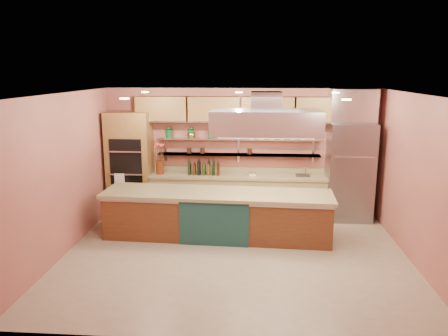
# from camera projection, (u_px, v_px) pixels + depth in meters

# --- Properties ---
(floor) EXTENTS (6.00, 5.00, 0.02)m
(floor) POSITION_uv_depth(u_px,v_px,m) (235.00, 256.00, 7.66)
(floor) COLOR tan
(floor) RESTS_ON ground
(ceiling) EXTENTS (6.00, 5.00, 0.02)m
(ceiling) POSITION_uv_depth(u_px,v_px,m) (236.00, 94.00, 7.05)
(ceiling) COLOR black
(ceiling) RESTS_ON wall_back
(wall_back) EXTENTS (6.00, 0.04, 2.80)m
(wall_back) POSITION_uv_depth(u_px,v_px,m) (241.00, 151.00, 9.79)
(wall_back) COLOR #A85A4F
(wall_back) RESTS_ON floor
(wall_front) EXTENTS (6.00, 0.04, 2.80)m
(wall_front) POSITION_uv_depth(u_px,v_px,m) (225.00, 231.00, 4.92)
(wall_front) COLOR #A85A4F
(wall_front) RESTS_ON floor
(wall_left) EXTENTS (0.04, 5.00, 2.80)m
(wall_left) POSITION_uv_depth(u_px,v_px,m) (63.00, 175.00, 7.57)
(wall_left) COLOR #A85A4F
(wall_left) RESTS_ON floor
(wall_right) EXTENTS (0.04, 5.00, 2.80)m
(wall_right) POSITION_uv_depth(u_px,v_px,m) (418.00, 181.00, 7.14)
(wall_right) COLOR #A85A4F
(wall_right) RESTS_ON floor
(oven_stack) EXTENTS (0.95, 0.64, 2.30)m
(oven_stack) POSITION_uv_depth(u_px,v_px,m) (130.00, 164.00, 9.71)
(oven_stack) COLOR olive
(oven_stack) RESTS_ON floor
(refrigerator) EXTENTS (0.95, 0.72, 2.10)m
(refrigerator) POSITION_uv_depth(u_px,v_px,m) (350.00, 172.00, 9.35)
(refrigerator) COLOR gray
(refrigerator) RESTS_ON floor
(back_counter) EXTENTS (3.84, 0.64, 0.93)m
(back_counter) POSITION_uv_depth(u_px,v_px,m) (238.00, 195.00, 9.70)
(back_counter) COLOR #9F8A5F
(back_counter) RESTS_ON floor
(wall_shelf_lower) EXTENTS (3.60, 0.26, 0.03)m
(wall_shelf_lower) POSITION_uv_depth(u_px,v_px,m) (238.00, 155.00, 9.68)
(wall_shelf_lower) COLOR silver
(wall_shelf_lower) RESTS_ON wall_back
(wall_shelf_upper) EXTENTS (3.60, 0.26, 0.03)m
(wall_shelf_upper) POSITION_uv_depth(u_px,v_px,m) (238.00, 139.00, 9.60)
(wall_shelf_upper) COLOR silver
(wall_shelf_upper) RESTS_ON wall_back
(upper_cabinets) EXTENTS (4.60, 0.36, 0.55)m
(upper_cabinets) POSITION_uv_depth(u_px,v_px,m) (241.00, 110.00, 9.41)
(upper_cabinets) COLOR olive
(upper_cabinets) RESTS_ON wall_back
(range_hood) EXTENTS (2.00, 1.00, 0.45)m
(range_hood) POSITION_uv_depth(u_px,v_px,m) (266.00, 122.00, 7.98)
(range_hood) COLOR silver
(range_hood) RESTS_ON ceiling
(ceiling_downlights) EXTENTS (4.00, 2.80, 0.02)m
(ceiling_downlights) POSITION_uv_depth(u_px,v_px,m) (237.00, 95.00, 7.25)
(ceiling_downlights) COLOR #FFE5A5
(ceiling_downlights) RESTS_ON ceiling
(island) EXTENTS (4.34, 1.13, 0.90)m
(island) POSITION_uv_depth(u_px,v_px,m) (217.00, 215.00, 8.44)
(island) COLOR brown
(island) RESTS_ON floor
(flower_vase) EXTENTS (0.22, 0.22, 0.30)m
(flower_vase) POSITION_uv_depth(u_px,v_px,m) (160.00, 167.00, 9.64)
(flower_vase) COLOR #5D200D
(flower_vase) RESTS_ON back_counter
(oil_bottle_cluster) EXTENTS (0.79, 0.44, 0.24)m
(oil_bottle_cluster) POSITION_uv_depth(u_px,v_px,m) (204.00, 169.00, 9.58)
(oil_bottle_cluster) COLOR black
(oil_bottle_cluster) RESTS_ON back_counter
(kitchen_scale) EXTENTS (0.17, 0.14, 0.08)m
(kitchen_scale) POSITION_uv_depth(u_px,v_px,m) (253.00, 174.00, 9.52)
(kitchen_scale) COLOR white
(kitchen_scale) RESTS_ON back_counter
(bar_faucet) EXTENTS (0.04, 0.04, 0.21)m
(bar_faucet) POSITION_uv_depth(u_px,v_px,m) (305.00, 171.00, 9.52)
(bar_faucet) COLOR silver
(bar_faucet) RESTS_ON back_counter
(copper_kettle) EXTENTS (0.20, 0.20, 0.15)m
(copper_kettle) POSITION_uv_depth(u_px,v_px,m) (191.00, 135.00, 9.66)
(copper_kettle) COLOR orange
(copper_kettle) RESTS_ON wall_shelf_upper
(green_canister) EXTENTS (0.20, 0.20, 0.20)m
(green_canister) POSITION_uv_depth(u_px,v_px,m) (212.00, 134.00, 9.62)
(green_canister) COLOR #0F4820
(green_canister) RESTS_ON wall_shelf_upper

